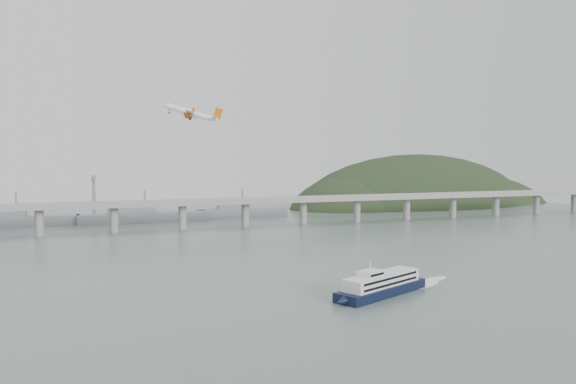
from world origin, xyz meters
name	(u,v)px	position (x,y,z in m)	size (l,w,h in m)	color
ground	(332,278)	(0.00, 0.00, 0.00)	(900.00, 900.00, 0.00)	slate
bridge	(219,206)	(-1.15, 200.00, 17.65)	(800.00, 22.00, 23.90)	gray
headland	(427,221)	(285.18, 331.75, -19.34)	(365.00, 155.00, 156.00)	black
distant_fleet	(9,220)	(-155.36, 265.08, 6.22)	(453.00, 60.90, 40.00)	slate
ferry	(382,285)	(4.60, -35.18, 3.93)	(72.28, 37.64, 14.51)	black
airliner	(191,113)	(-42.61, 100.65, 80.46)	(35.31, 32.55, 12.73)	white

